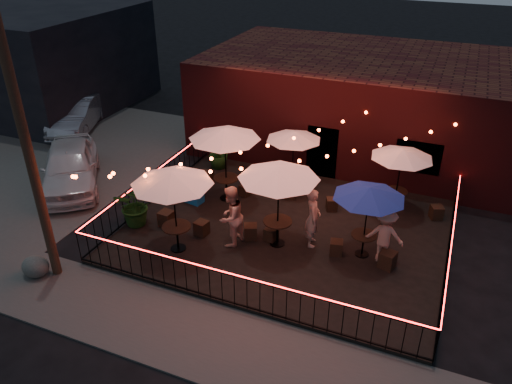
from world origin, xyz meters
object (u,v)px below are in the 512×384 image
cafe_table_2 (279,174)px  cafe_table_4 (369,194)px  cafe_table_5 (402,154)px  cafe_table_0 (172,179)px  cooler (194,191)px  boulder (35,267)px  cafe_table_1 (225,134)px  cafe_table_3 (294,136)px  utility_pole (27,148)px

cafe_table_2 → cafe_table_4: 2.62m
cafe_table_2 → cafe_table_5: (3.02, 3.55, -0.35)m
cafe_table_0 → cafe_table_2: 3.06m
cafe_table_0 → cooler: cafe_table_0 is taller
cooler → boulder: bearing=-103.8°
cafe_table_1 → cafe_table_2: (2.68, -1.95, -0.04)m
cafe_table_0 → cafe_table_1: size_ratio=0.99×
cafe_table_3 → cafe_table_1: bearing=-136.6°
utility_pole → cafe_table_5: utility_pole is taller
cafe_table_0 → boulder: size_ratio=3.66×
utility_pole → cafe_table_3: 8.92m
cafe_table_1 → cafe_table_5: size_ratio=1.25×
cafe_table_0 → cafe_table_4: cafe_table_0 is taller
cafe_table_4 → cafe_table_3: bearing=135.8°
cooler → boulder: 5.73m
cafe_table_1 → cafe_table_3: (1.87, 1.78, -0.46)m
cafe_table_1 → cooler: (-0.96, -0.68, -2.05)m
utility_pole → cafe_table_3: bearing=57.9°
utility_pole → cafe_table_3: utility_pole is taller
cafe_table_2 → boulder: 7.48m
utility_pole → cafe_table_5: 11.27m
cafe_table_1 → cafe_table_3: 2.62m
cafe_table_3 → boulder: bearing=-123.5°
utility_pole → cafe_table_1: bearing=63.8°
cafe_table_1 → boulder: 7.14m
cafe_table_1 → cooler: cafe_table_1 is taller
utility_pole → boulder: size_ratio=9.43×
cafe_table_5 → cooler: (-6.66, -2.28, -1.66)m
cafe_table_5 → utility_pole: bearing=-139.5°
cafe_table_1 → cafe_table_3: bearing=43.4°
utility_pole → cafe_table_1: utility_pole is taller
cafe_table_2 → cafe_table_5: size_ratio=1.21×
cafe_table_0 → cafe_table_1: bearing=89.5°
cafe_table_3 → cooler: 4.07m
boulder → cafe_table_3: bearing=56.5°
cafe_table_2 → cafe_table_5: bearing=49.6°
cafe_table_3 → cooler: size_ratio=2.66×
cafe_table_2 → cafe_table_3: 3.83m
cafe_table_4 → cooler: 6.47m
cafe_table_2 → cafe_table_5: 4.68m
cafe_table_5 → cafe_table_4: bearing=-98.5°
cafe_table_0 → cafe_table_4: (5.27, 1.88, -0.31)m
cafe_table_0 → boulder: (-3.20, -2.55, -2.24)m
utility_pole → cafe_table_2: (5.44, 3.68, -1.40)m
cafe_table_1 → cafe_table_3: size_ratio=1.37×
boulder → cafe_table_4: bearing=27.7°
cafe_table_5 → cooler: cafe_table_5 is taller
cafe_table_3 → cooler: bearing=-139.1°
cafe_table_2 → cafe_table_1: bearing=144.0°
cafe_table_0 → utility_pole: bearing=-140.6°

